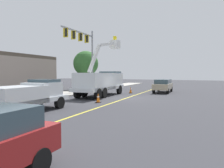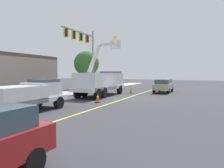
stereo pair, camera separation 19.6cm
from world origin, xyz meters
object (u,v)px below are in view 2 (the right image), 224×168
object	(u,v)px
service_pickup_truck	(28,95)
traffic_cone_leading	(14,116)
passing_minivan	(164,85)
traffic_cone_mid_rear	(131,90)
traffic_cone_mid_front	(98,98)
traffic_signal_mast	(84,46)
utility_bucket_truck	(101,81)

from	to	relation	value
service_pickup_truck	traffic_cone_leading	bearing A→B (deg)	-140.29
service_pickup_truck	passing_minivan	distance (m)	18.16
passing_minivan	traffic_cone_mid_rear	size ratio (longest dim) A/B	6.17
traffic_cone_mid_front	passing_minivan	bearing A→B (deg)	-10.93
service_pickup_truck	passing_minivan	xyz separation A→B (m)	(17.75, -3.82, -0.15)
traffic_signal_mast	traffic_cone_mid_rear	bearing A→B (deg)	-68.05
traffic_cone_mid_rear	service_pickup_truck	bearing A→B (deg)	178.05
traffic_cone_leading	traffic_cone_mid_front	distance (m)	8.37
passing_minivan	traffic_cone_mid_rear	xyz separation A→B (m)	(-2.80, 3.31, -0.58)
passing_minivan	utility_bucket_truck	bearing A→B (deg)	146.32
passing_minivan	traffic_cone_mid_front	distance (m)	12.17
utility_bucket_truck	passing_minivan	size ratio (longest dim) A/B	1.69
utility_bucket_truck	traffic_cone_leading	size ratio (longest dim) A/B	10.29
service_pickup_truck	traffic_cone_leading	size ratio (longest dim) A/B	7.08
utility_bucket_truck	service_pickup_truck	bearing A→B (deg)	-174.33
traffic_cone_mid_front	traffic_cone_mid_rear	distance (m)	9.19
service_pickup_truck	traffic_cone_leading	distance (m)	3.37
utility_bucket_truck	traffic_cone_leading	distance (m)	13.43
service_pickup_truck	utility_bucket_truck	bearing A→B (deg)	5.67
service_pickup_truck	traffic_signal_mast	bearing A→B (deg)	21.51
service_pickup_truck	traffic_cone_mid_rear	xyz separation A→B (m)	(14.95, -0.51, -0.72)
service_pickup_truck	traffic_cone_mid_rear	distance (m)	14.98
passing_minivan	traffic_signal_mast	bearing A→B (deg)	119.62
traffic_cone_leading	traffic_cone_mid_rear	size ratio (longest dim) A/B	1.01
traffic_cone_leading	traffic_cone_mid_front	bearing A→B (deg)	4.05
traffic_cone_leading	passing_minivan	bearing A→B (deg)	-4.83
utility_bucket_truck	traffic_cone_mid_rear	distance (m)	4.90
traffic_cone_leading	traffic_signal_mast	distance (m)	17.74
passing_minivan	traffic_cone_mid_front	size ratio (longest dim) A/B	6.21
traffic_cone_mid_rear	traffic_signal_mast	size ratio (longest dim) A/B	0.10
service_pickup_truck	traffic_cone_mid_rear	bearing A→B (deg)	-1.95
traffic_cone_mid_front	traffic_signal_mast	bearing A→B (deg)	43.37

